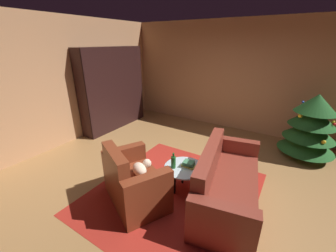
# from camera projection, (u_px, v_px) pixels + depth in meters

# --- Properties ---
(ground_plane) EXTENTS (7.59, 7.59, 0.00)m
(ground_plane) POSITION_uv_depth(u_px,v_px,m) (191.00, 183.00, 3.52)
(ground_plane) COLOR #9F7242
(wall_back) EXTENTS (6.45, 0.06, 2.75)m
(wall_back) POSITION_uv_depth(u_px,v_px,m) (244.00, 78.00, 5.24)
(wall_back) COLOR tan
(wall_back) RESTS_ON ground
(wall_left) EXTENTS (0.06, 5.75, 2.75)m
(wall_left) POSITION_uv_depth(u_px,v_px,m) (62.00, 83.00, 4.58)
(wall_left) COLOR tan
(wall_left) RESTS_ON ground
(area_rug) EXTENTS (2.33, 2.58, 0.01)m
(area_rug) POSITION_uv_depth(u_px,v_px,m) (174.00, 192.00, 3.31)
(area_rug) COLOR #A5261B
(area_rug) RESTS_ON ground
(bookshelf_unit) EXTENTS (0.39, 1.95, 2.10)m
(bookshelf_unit) POSITION_uv_depth(u_px,v_px,m) (117.00, 89.00, 5.62)
(bookshelf_unit) COLOR black
(bookshelf_unit) RESTS_ON ground
(armchair_red) EXTENTS (1.21, 1.06, 0.91)m
(armchair_red) POSITION_uv_depth(u_px,v_px,m) (134.00, 182.00, 3.03)
(armchair_red) COLOR maroon
(armchair_red) RESTS_ON ground
(couch_red) EXTENTS (1.10, 1.96, 0.84)m
(couch_red) POSITION_uv_depth(u_px,v_px,m) (225.00, 184.00, 3.05)
(couch_red) COLOR maroon
(couch_red) RESTS_ON ground
(coffee_table) EXTENTS (0.63, 0.63, 0.43)m
(coffee_table) POSITION_uv_depth(u_px,v_px,m) (184.00, 170.00, 3.23)
(coffee_table) COLOR black
(coffee_table) RESTS_ON ground
(book_stack_on_table) EXTENTS (0.21, 0.15, 0.09)m
(book_stack_on_table) POSITION_uv_depth(u_px,v_px,m) (189.00, 164.00, 3.21)
(book_stack_on_table) COLOR #CDC051
(book_stack_on_table) RESTS_ON coffee_table
(bottle_on_table) EXTENTS (0.07, 0.07, 0.25)m
(bottle_on_table) POSITION_uv_depth(u_px,v_px,m) (173.00, 162.00, 3.16)
(bottle_on_table) COLOR #1C5622
(bottle_on_table) RESTS_ON coffee_table
(decorated_tree) EXTENTS (1.03, 1.03, 1.32)m
(decorated_tree) POSITION_uv_depth(u_px,v_px,m) (311.00, 127.00, 4.10)
(decorated_tree) COLOR brown
(decorated_tree) RESTS_ON ground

